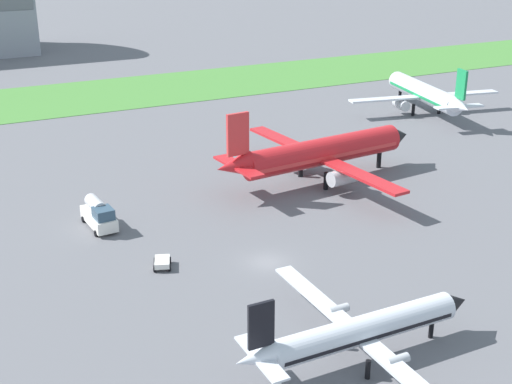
{
  "coord_description": "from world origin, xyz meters",
  "views": [
    {
      "loc": [
        -29.79,
        -57.19,
        33.1
      ],
      "look_at": [
        4.37,
        11.52,
        3.0
      ],
      "focal_mm": 48.94,
      "sensor_mm": 36.0,
      "label": 1
    }
  ],
  "objects_px": {
    "airplane_midfield_jet": "(320,153)",
    "baggage_cart_by_runway": "(162,262)",
    "fuel_truck_near_gate": "(99,214)",
    "airplane_foreground_turboprop": "(360,331)",
    "airplane_parked_jet_far": "(425,93)"
  },
  "relations": [
    {
      "from": "airplane_foreground_turboprop",
      "to": "fuel_truck_near_gate",
      "type": "distance_m",
      "value": 36.97
    },
    {
      "from": "airplane_midfield_jet",
      "to": "baggage_cart_by_runway",
      "type": "bearing_deg",
      "value": -157.8
    },
    {
      "from": "airplane_midfield_jet",
      "to": "baggage_cart_by_runway",
      "type": "distance_m",
      "value": 31.07
    },
    {
      "from": "airplane_foreground_turboprop",
      "to": "airplane_parked_jet_far",
      "type": "relative_size",
      "value": 0.88
    },
    {
      "from": "airplane_foreground_turboprop",
      "to": "airplane_parked_jet_far",
      "type": "height_order",
      "value": "airplane_parked_jet_far"
    },
    {
      "from": "airplane_foreground_turboprop",
      "to": "baggage_cart_by_runway",
      "type": "relative_size",
      "value": 8.92
    },
    {
      "from": "airplane_midfield_jet",
      "to": "airplane_foreground_turboprop",
      "type": "height_order",
      "value": "airplane_midfield_jet"
    },
    {
      "from": "airplane_parked_jet_far",
      "to": "baggage_cart_by_runway",
      "type": "bearing_deg",
      "value": 130.89
    },
    {
      "from": "baggage_cart_by_runway",
      "to": "airplane_foreground_turboprop",
      "type": "bearing_deg",
      "value": 42.01
    },
    {
      "from": "baggage_cart_by_runway",
      "to": "airplane_midfield_jet",
      "type": "bearing_deg",
      "value": 138.3
    },
    {
      "from": "fuel_truck_near_gate",
      "to": "airplane_midfield_jet",
      "type": "bearing_deg",
      "value": 89.03
    },
    {
      "from": "fuel_truck_near_gate",
      "to": "baggage_cart_by_runway",
      "type": "bearing_deg",
      "value": 9.76
    },
    {
      "from": "airplane_midfield_jet",
      "to": "airplane_foreground_turboprop",
      "type": "xyz_separation_m",
      "value": [
        -18.57,
        -36.66,
        -1.29
      ]
    },
    {
      "from": "airplane_parked_jet_far",
      "to": "fuel_truck_near_gate",
      "type": "bearing_deg",
      "value": 120.57
    },
    {
      "from": "airplane_midfield_jet",
      "to": "baggage_cart_by_runway",
      "type": "height_order",
      "value": "airplane_midfield_jet"
    }
  ]
}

